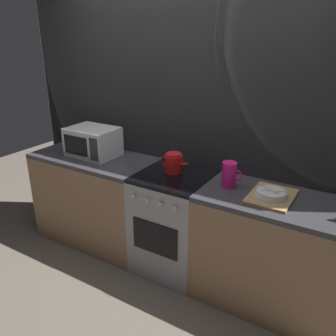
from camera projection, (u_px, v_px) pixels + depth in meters
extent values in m
plane|color=#6B6054|center=(174.00, 265.00, 3.25)|extent=(8.00, 8.00, 0.00)
cube|color=gray|center=(193.00, 131.00, 3.06)|extent=(3.60, 0.05, 2.40)
cube|color=#BCBCC1|center=(192.00, 132.00, 3.05)|extent=(3.58, 0.01, 2.39)
cube|color=#997251|center=(97.00, 200.00, 3.52)|extent=(1.20, 0.60, 0.86)
cube|color=#38383D|center=(93.00, 158.00, 3.36)|extent=(1.20, 0.60, 0.04)
cube|color=#9E9EA3|center=(174.00, 224.00, 3.09)|extent=(0.60, 0.60, 0.87)
cube|color=black|center=(174.00, 177.00, 2.92)|extent=(0.59, 0.59, 0.03)
cube|color=black|center=(155.00, 239.00, 2.84)|extent=(0.42, 0.01, 0.28)
cylinder|color=#B7B7BC|center=(133.00, 197.00, 2.80)|extent=(0.04, 0.02, 0.04)
cylinder|color=#B7B7BC|center=(146.00, 201.00, 2.74)|extent=(0.04, 0.02, 0.04)
cylinder|color=#B7B7BC|center=(160.00, 205.00, 2.68)|extent=(0.04, 0.02, 0.04)
cylinder|color=#B7B7BC|center=(175.00, 209.00, 2.61)|extent=(0.04, 0.02, 0.04)
cube|color=#997251|center=(276.00, 256.00, 2.65)|extent=(1.20, 0.60, 0.86)
cube|color=#38383D|center=(283.00, 203.00, 2.49)|extent=(1.20, 0.60, 0.04)
cube|color=white|center=(93.00, 142.00, 3.33)|extent=(0.46, 0.34, 0.27)
cube|color=black|center=(76.00, 146.00, 3.22)|extent=(0.28, 0.01, 0.17)
cube|color=#333338|center=(94.00, 150.00, 3.11)|extent=(0.09, 0.01, 0.21)
cylinder|color=red|center=(174.00, 164.00, 2.95)|extent=(0.15, 0.15, 0.15)
cylinder|color=red|center=(174.00, 154.00, 2.92)|extent=(0.13, 0.13, 0.02)
cone|color=red|center=(185.00, 164.00, 2.89)|extent=(0.10, 0.04, 0.05)
torus|color=red|center=(165.00, 161.00, 2.99)|extent=(0.08, 0.01, 0.08)
cylinder|color=#E5197A|center=(229.00, 175.00, 2.66)|extent=(0.11, 0.11, 0.20)
torus|color=#E5197A|center=(238.00, 175.00, 2.62)|extent=(0.08, 0.01, 0.08)
cube|color=tan|center=(271.00, 196.00, 2.52)|extent=(0.30, 0.40, 0.02)
cylinder|color=white|center=(271.00, 195.00, 2.50)|extent=(0.22, 0.22, 0.01)
cylinder|color=white|center=(271.00, 193.00, 2.49)|extent=(0.21, 0.21, 0.01)
cylinder|color=white|center=(271.00, 192.00, 2.49)|extent=(0.21, 0.21, 0.01)
cylinder|color=silver|center=(274.00, 191.00, 2.47)|extent=(0.16, 0.07, 0.01)
cube|color=silver|center=(269.00, 189.00, 2.50)|extent=(0.16, 0.09, 0.00)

